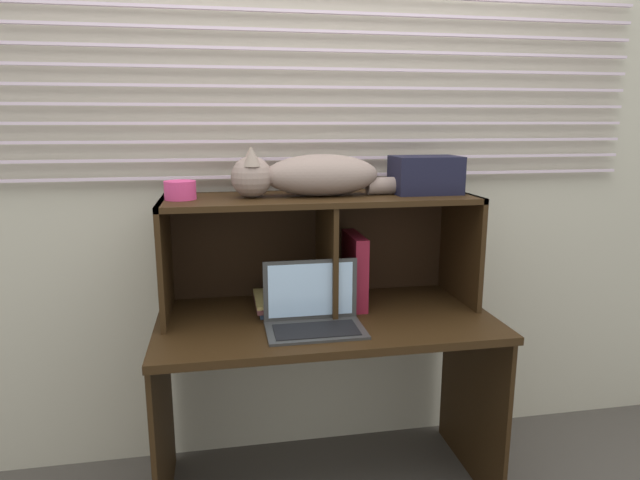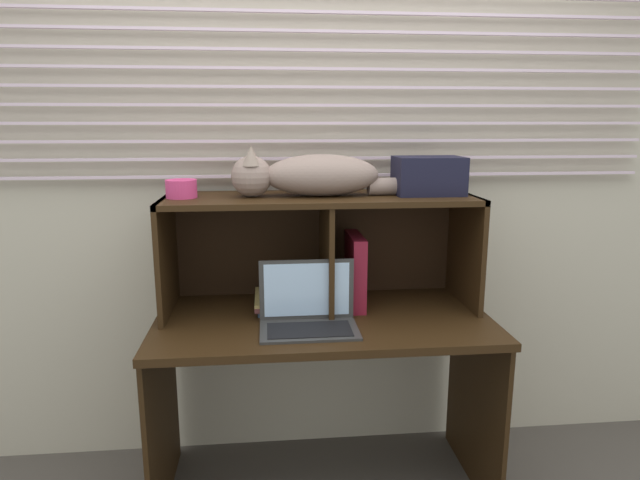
{
  "view_description": "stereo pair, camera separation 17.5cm",
  "coord_description": "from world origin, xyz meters",
  "px_view_note": "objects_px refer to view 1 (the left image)",
  "views": [
    {
      "loc": [
        -0.38,
        -1.79,
        1.49
      ],
      "look_at": [
        0.0,
        0.3,
        1.03
      ],
      "focal_mm": 30.67,
      "sensor_mm": 36.0,
      "label": 1
    },
    {
      "loc": [
        -0.21,
        -1.82,
        1.49
      ],
      "look_at": [
        0.0,
        0.3,
        1.03
      ],
      "focal_mm": 30.67,
      "sensor_mm": 36.0,
      "label": 2
    }
  ],
  "objects_px": {
    "book_stack": "(274,303)",
    "small_basket": "(180,190)",
    "cat": "(311,175)",
    "binder_upright": "(355,270)",
    "laptop": "(314,314)",
    "storage_box": "(425,175)"
  },
  "relations": [
    {
      "from": "book_stack",
      "to": "storage_box",
      "type": "height_order",
      "value": "storage_box"
    },
    {
      "from": "laptop",
      "to": "binder_upright",
      "type": "relative_size",
      "value": 1.2
    },
    {
      "from": "cat",
      "to": "storage_box",
      "type": "height_order",
      "value": "cat"
    },
    {
      "from": "small_basket",
      "to": "storage_box",
      "type": "xyz_separation_m",
      "value": [
        0.96,
        0.0,
        0.04
      ]
    },
    {
      "from": "binder_upright",
      "to": "book_stack",
      "type": "bearing_deg",
      "value": 179.64
    },
    {
      "from": "book_stack",
      "to": "storage_box",
      "type": "distance_m",
      "value": 0.8
    },
    {
      "from": "book_stack",
      "to": "small_basket",
      "type": "bearing_deg",
      "value": -179.65
    },
    {
      "from": "binder_upright",
      "to": "cat",
      "type": "bearing_deg",
      "value": -180.0
    },
    {
      "from": "cat",
      "to": "binder_upright",
      "type": "distance_m",
      "value": 0.43
    },
    {
      "from": "binder_upright",
      "to": "book_stack",
      "type": "xyz_separation_m",
      "value": [
        -0.33,
        0.0,
        -0.12
      ]
    },
    {
      "from": "cat",
      "to": "small_basket",
      "type": "height_order",
      "value": "cat"
    },
    {
      "from": "laptop",
      "to": "binder_upright",
      "type": "xyz_separation_m",
      "value": [
        0.21,
        0.23,
        0.09
      ]
    },
    {
      "from": "laptop",
      "to": "small_basket",
      "type": "bearing_deg",
      "value": 153.65
    },
    {
      "from": "cat",
      "to": "book_stack",
      "type": "bearing_deg",
      "value": 179.2
    },
    {
      "from": "small_basket",
      "to": "storage_box",
      "type": "height_order",
      "value": "storage_box"
    },
    {
      "from": "laptop",
      "to": "storage_box",
      "type": "height_order",
      "value": "storage_box"
    },
    {
      "from": "book_stack",
      "to": "cat",
      "type": "bearing_deg",
      "value": -0.8
    },
    {
      "from": "cat",
      "to": "binder_upright",
      "type": "bearing_deg",
      "value": 0.0
    },
    {
      "from": "small_basket",
      "to": "binder_upright",
      "type": "bearing_deg",
      "value": 0.0
    },
    {
      "from": "cat",
      "to": "laptop",
      "type": "xyz_separation_m",
      "value": [
        -0.03,
        -0.23,
        -0.48
      ]
    },
    {
      "from": "binder_upright",
      "to": "book_stack",
      "type": "relative_size",
      "value": 1.16
    },
    {
      "from": "small_basket",
      "to": "laptop",
      "type": "bearing_deg",
      "value": -26.35
    }
  ]
}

